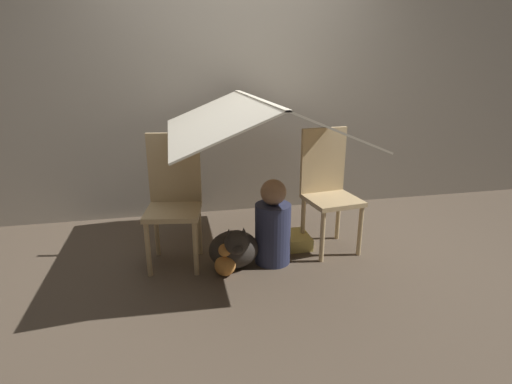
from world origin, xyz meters
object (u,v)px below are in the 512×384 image
at_px(chair_right, 328,186).
at_px(dog, 234,248).
at_px(chair_left, 174,196).
at_px(person_front, 273,227).

xyz_separation_m(chair_right, dog, (-0.79, -0.24, -0.35)).
bearing_deg(chair_left, chair_right, 8.93).
relative_size(chair_left, person_front, 1.48).
relative_size(chair_left, chair_right, 1.00).
relative_size(chair_left, dog, 2.50).
xyz_separation_m(chair_left, chair_right, (1.19, 0.00, 0.00)).
distance_m(chair_right, person_front, 0.57).
bearing_deg(dog, person_front, 10.26).
distance_m(chair_left, chair_right, 1.19).
bearing_deg(person_front, dog, -169.74).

